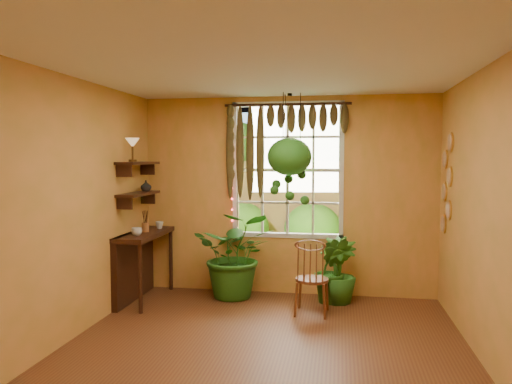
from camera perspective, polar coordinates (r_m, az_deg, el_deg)
floor at (r=4.95m, az=0.65°, el=-18.29°), size 4.50×4.50×0.00m
ceiling at (r=4.65m, az=0.67°, el=14.20°), size 4.50×4.50×0.00m
wall_back at (r=6.83m, az=3.59°, el=-0.43°), size 4.00×0.00×4.00m
wall_left at (r=5.30m, az=-21.25°, el=-1.98°), size 0.00×4.50×4.50m
wall_right at (r=4.73m, az=25.37°, el=-2.78°), size 0.00×4.50×4.50m
window at (r=6.84m, az=3.63°, el=2.51°), size 1.52×0.10×1.86m
valance_vine at (r=6.74m, az=2.83°, el=7.40°), size 1.70×0.12×1.10m
string_lights at (r=6.87m, az=-2.77°, el=2.94°), size 0.03×0.03×1.54m
wall_plates at (r=6.45m, az=20.94°, el=0.83°), size 0.04×0.32×1.10m
counter_ledge at (r=6.79m, az=-13.42°, el=-7.36°), size 0.40×1.20×0.90m
shelf_lower at (r=6.66m, az=-13.27°, el=-0.21°), size 0.25×0.90×0.04m
shelf_upper at (r=6.65m, az=-13.32°, el=3.23°), size 0.25×0.90×0.04m
backyard at (r=11.42m, az=7.21°, el=0.99°), size 14.00×10.00×12.00m
windsor_chair at (r=6.09m, az=6.37°, el=-10.98°), size 0.42×0.44×1.06m
potted_plant_left at (r=6.71m, az=-2.30°, el=-7.12°), size 1.12×0.99×1.17m
potted_plant_mid at (r=6.54m, az=8.76°, el=-8.80°), size 0.54×0.47×0.87m
potted_plant_right at (r=6.58m, az=9.30°, el=-8.83°), size 0.48×0.48×0.85m
hanging_basket at (r=6.49m, az=3.84°, el=3.59°), size 0.58×0.58×1.46m
cup_a at (r=6.40m, az=-13.47°, el=-4.43°), size 0.13×0.13×0.10m
cup_b at (r=6.96m, az=-10.98°, el=-3.74°), size 0.13×0.13×0.10m
brush_jar at (r=6.69m, az=-12.53°, el=-3.28°), size 0.10×0.10×0.35m
shelf_vase at (r=6.88m, az=-12.46°, el=0.69°), size 0.16×0.16×0.15m
tiffany_lamp at (r=6.45m, az=-13.94°, el=5.32°), size 0.18×0.18×0.30m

